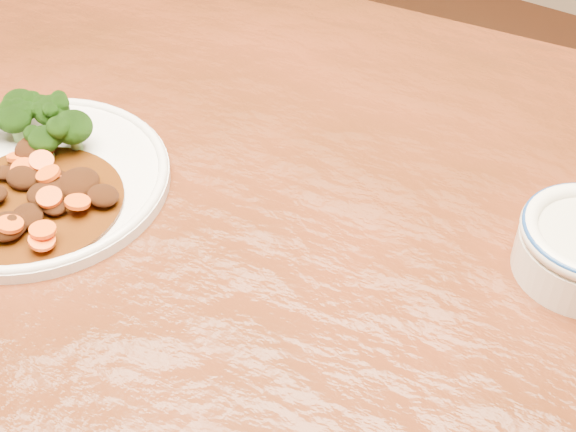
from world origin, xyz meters
The scene contains 4 objects.
dining_table centered at (0.00, 0.00, 0.67)m, with size 1.59×1.06×0.75m.
dinner_plate centered at (-0.18, -0.08, 0.76)m, with size 0.27×0.27×0.02m.
broccoli_florets centered at (-0.23, -0.04, 0.79)m, with size 0.13×0.09×0.05m.
mince_stew centered at (-0.15, -0.10, 0.77)m, with size 0.17×0.17×0.03m.
Camera 1 is at (0.36, -0.45, 1.27)m, focal length 50.00 mm.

